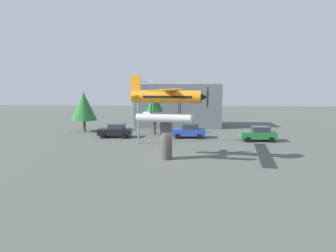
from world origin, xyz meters
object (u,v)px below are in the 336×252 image
Objects in this scene: car_far_green at (259,134)px; storefront_building at (178,105)px; car_mid_blue at (189,131)px; streetlight_primary at (140,107)px; tree_east at (154,105)px; display_pedestal at (166,140)px; floatplane_monument at (168,102)px; car_near_black at (115,131)px; tree_west at (84,106)px.

car_far_green is 0.31× the size of storefront_building.
streetlight_primary is at bearing 36.93° from car_mid_blue.
tree_east reaches higher than car_far_green.
display_pedestal is at bearing 78.87° from car_mid_blue.
display_pedestal reaches higher than car_far_green.
floatplane_monument reaches higher than display_pedestal.
tree_west reaches higher than car_near_black.
floatplane_monument is 2.49× the size of car_near_black.
floatplane_monument is at bearing -50.12° from tree_west.
car_mid_blue is 0.31× the size of storefront_building.
car_near_black is at bearing -4.96° from car_far_green.
floatplane_monument is at bearing 123.91° from car_near_black.
car_near_black is at bearing 133.93° from streetlight_primary.
car_near_black is 6.44m from streetlight_primary.
storefront_building reaches higher than car_mid_blue.
streetlight_primary reaches higher than storefront_building.
streetlight_primary reaches higher than car_mid_blue.
tree_west is (-9.37, 8.48, -0.54)m from streetlight_primary.
tree_east is (-2.98, -8.45, 0.56)m from storefront_building.
storefront_building is at bearing 98.01° from floatplane_monument.
tree_west is at bearing 137.87° from streetlight_primary.
car_near_black and car_mid_blue have the same top height.
display_pedestal is 20.09m from tree_west.
car_near_black is 9.40m from car_mid_blue.
car_near_black is 13.78m from storefront_building.
car_far_green is 0.74× the size of tree_east.
tree_west is at bearing 138.97° from floatplane_monument.
car_mid_blue is 0.58× the size of streetlight_primary.
floatplane_monument reaches higher than car_mid_blue.
car_near_black is at bearing 1.32° from car_mid_blue.
display_pedestal is 8.09m from streetlight_primary.
display_pedestal is at bearing 180.00° from floatplane_monument.
floatplane_monument is 1.45× the size of streetlight_primary.
floatplane_monument is 2.49× the size of car_far_green.
car_far_green is at bearing -17.97° from tree_east.
car_mid_blue is (9.39, 0.22, 0.00)m from car_near_black.
tree_east is at bearing -10.18° from tree_west.
floatplane_monument is 7.84m from streetlight_primary.
streetlight_primary is at bearing -104.60° from storefront_building.
streetlight_primary is at bearing 9.95° from car_far_green.
car_mid_blue is at bearing -11.93° from car_far_green.
tree_west reaches higher than car_mid_blue.
streetlight_primary reaches higher than tree_east.
floatplane_monument is 1.83× the size of tree_west.
tree_west is (-13.30, -6.60, 0.28)m from storefront_building.
car_near_black is at bearing -124.90° from storefront_building.
floatplane_monument reaches higher than tree_east.
tree_east reaches higher than display_pedestal.
floatplane_monument reaches higher than streetlight_primary.
floatplane_monument reaches higher than car_near_black.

